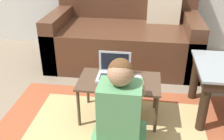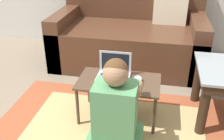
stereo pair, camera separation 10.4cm
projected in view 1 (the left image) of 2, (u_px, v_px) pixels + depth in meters
The scene contains 7 objects.
ground_plane at pixel (102, 121), 2.09m from camera, with size 16.00×16.00×0.00m, color #7F705B.
area_rug at pixel (116, 133), 1.96m from camera, with size 1.86×1.25×0.01m.
couch at pixel (125, 35), 2.97m from camera, with size 1.61×0.90×0.93m.
laptop_desk at pixel (119, 85), 2.00m from camera, with size 0.62×0.36×0.34m.
laptop at pixel (114, 74), 2.01m from camera, with size 0.25×0.18×0.19m.
computer_mouse at pixel (138, 79), 1.97m from camera, with size 0.07×0.10×0.04m.
person_seated at pixel (120, 119), 1.65m from camera, with size 0.35×0.42×0.71m.
Camera 1 is at (0.30, -1.65, 1.32)m, focal length 42.00 mm.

